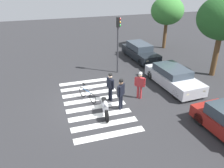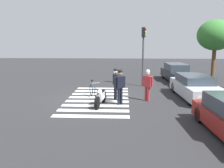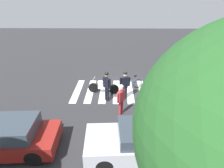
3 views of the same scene
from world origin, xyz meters
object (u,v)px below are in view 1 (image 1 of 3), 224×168
(officer_by_motorcycle, at_px, (110,85))
(pedestrian_bystander, at_px, (140,83))
(leaning_bicycle, at_px, (87,94))
(car_silver_sedan, at_px, (173,77))
(traffic_light_pole, at_px, (118,37))
(officer_on_foot, at_px, (121,91))
(police_motorcycle, at_px, (105,107))
(car_black_suv, at_px, (140,52))

(officer_by_motorcycle, height_order, pedestrian_bystander, officer_by_motorcycle)
(leaning_bicycle, distance_m, officer_by_motorcycle, 1.58)
(officer_by_motorcycle, xyz_separation_m, car_silver_sedan, (-0.62, 4.67, -0.42))
(traffic_light_pole, bearing_deg, officer_by_motorcycle, -24.51)
(officer_on_foot, relative_size, pedestrian_bystander, 1.07)
(leaning_bicycle, relative_size, traffic_light_pole, 0.38)
(leaning_bicycle, relative_size, officer_by_motorcycle, 0.89)
(officer_by_motorcycle, bearing_deg, traffic_light_pole, 155.49)
(police_motorcycle, height_order, officer_by_motorcycle, officer_by_motorcycle)
(police_motorcycle, distance_m, car_black_suv, 9.62)
(car_silver_sedan, bearing_deg, leaning_bicycle, -88.75)
(police_motorcycle, distance_m, traffic_light_pole, 6.48)
(leaning_bicycle, height_order, car_silver_sedan, car_silver_sedan)
(pedestrian_bystander, xyz_separation_m, traffic_light_pole, (-4.35, 0.07, 1.82))
(leaning_bicycle, bearing_deg, officer_by_motorcycle, 69.59)
(leaning_bicycle, bearing_deg, car_silver_sedan, 91.25)
(pedestrian_bystander, distance_m, car_black_suv, 7.42)
(officer_on_foot, xyz_separation_m, officer_by_motorcycle, (-1.11, -0.27, -0.05))
(leaning_bicycle, xyz_separation_m, car_black_suv, (-6.00, 6.13, 0.31))
(police_motorcycle, bearing_deg, officer_on_foot, 104.82)
(car_silver_sedan, height_order, traffic_light_pole, traffic_light_pole)
(police_motorcycle, relative_size, leaning_bicycle, 1.27)
(officer_on_foot, bearing_deg, officer_by_motorcycle, -166.10)
(traffic_light_pole, bearing_deg, pedestrian_bystander, -0.87)
(leaning_bicycle, relative_size, officer_on_foot, 0.86)
(car_black_suv, bearing_deg, leaning_bicycle, -45.61)
(leaning_bicycle, bearing_deg, police_motorcycle, 17.66)
(officer_by_motorcycle, distance_m, car_silver_sedan, 4.73)
(traffic_light_pole, bearing_deg, car_black_suv, 129.42)
(officer_by_motorcycle, bearing_deg, leaning_bicycle, -110.41)
(pedestrian_bystander, bearing_deg, officer_on_foot, -61.27)
(leaning_bicycle, bearing_deg, officer_on_foot, 44.97)
(police_motorcycle, relative_size, officer_on_foot, 1.08)
(leaning_bicycle, height_order, pedestrian_bystander, pedestrian_bystander)
(officer_by_motorcycle, height_order, car_silver_sedan, officer_by_motorcycle)
(car_black_suv, bearing_deg, police_motorcycle, -35.12)
(officer_by_motorcycle, distance_m, pedestrian_bystander, 1.81)
(police_motorcycle, bearing_deg, car_black_suv, 144.88)
(officer_on_foot, distance_m, traffic_light_pole, 5.68)
(car_black_suv, distance_m, car_silver_sedan, 5.87)
(officer_on_foot, relative_size, officer_by_motorcycle, 1.04)
(leaning_bicycle, height_order, traffic_light_pole, traffic_light_pole)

